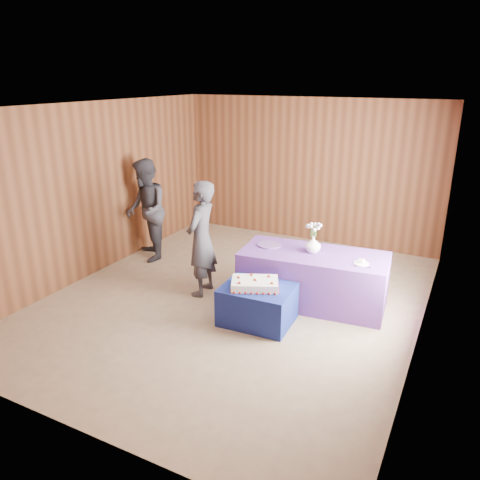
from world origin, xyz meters
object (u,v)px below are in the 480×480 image
Objects in this scene: guest_left at (201,239)px; guest_right at (146,210)px; cake_table at (257,304)px; vase at (313,244)px; sheet_cake at (255,284)px; serving_table at (313,278)px.

guest_right is at bearing -121.84° from guest_left.
vase is at bearing 61.79° from cake_table.
cake_table is 1.16m from vase.
vase reaches higher than cake_table.
vase is at bearing 40.62° from guest_right.
guest_right is at bearing 174.63° from vase.
guest_right is (-2.64, 1.21, 0.33)m from sheet_cake.
sheet_cake is 2.92m from guest_right.
vase is at bearing 39.95° from sheet_cake.
cake_table is 0.45× the size of serving_table.
vase is at bearing 100.98° from guest_left.
sheet_cake is 3.20× the size of vase.
cake_table is 0.53× the size of guest_left.
cake_table is 1.24× the size of sheet_cake.
guest_left is at bearing -169.90° from serving_table.
guest_left is at bearing 20.27° from guest_right.
vase reaches higher than serving_table.
guest_right is at bearing 168.49° from serving_table.
guest_right reaches higher than guest_left.
vase is 1.59m from guest_left.
serving_table is 2.76× the size of sheet_cake.
cake_table is at bearing 22.13° from guest_right.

